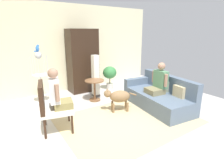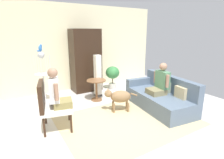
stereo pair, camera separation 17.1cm
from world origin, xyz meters
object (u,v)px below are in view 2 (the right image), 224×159
(column_lamp, at_px, (98,76))
(potted_plant, at_px, (113,74))
(bird_cage_stand, at_px, (43,75))
(round_end_table, at_px, (96,87))
(couch, at_px, (160,97))
(person_on_armchair, at_px, (57,92))
(armoire_cabinet, at_px, (86,61))
(armchair, at_px, (49,103))
(person_on_couch, at_px, (160,82))
(parrot, at_px, (40,48))
(dog, at_px, (119,97))

(column_lamp, bearing_deg, potted_plant, 25.95)
(bird_cage_stand, bearing_deg, round_end_table, -24.36)
(couch, xyz_separation_m, person_on_armchair, (-2.60, 0.31, 0.51))
(round_end_table, relative_size, armoire_cabinet, 0.30)
(armchair, height_order, column_lamp, column_lamp)
(person_on_couch, distance_m, person_on_armchair, 2.56)
(round_end_table, bearing_deg, person_on_armchair, -143.56)
(potted_plant, bearing_deg, couch, -82.13)
(person_on_armchair, distance_m, parrot, 1.77)
(armchair, relative_size, round_end_table, 1.65)
(column_lamp, bearing_deg, armchair, -143.54)
(person_on_couch, height_order, column_lamp, column_lamp)
(couch, height_order, round_end_table, couch)
(armoire_cabinet, bearing_deg, dog, -88.99)
(potted_plant, bearing_deg, armoire_cabinet, 156.44)
(couch, xyz_separation_m, person_on_couch, (-0.06, -0.02, 0.42))
(parrot, height_order, potted_plant, parrot)
(armoire_cabinet, bearing_deg, potted_plant, -23.56)
(round_end_table, distance_m, armoire_cabinet, 1.21)
(person_on_couch, xyz_separation_m, armoire_cabinet, (-1.04, 2.37, 0.32))
(parrot, xyz_separation_m, column_lamp, (1.53, -0.30, -0.90))
(person_on_armchair, height_order, parrot, parrot)
(person_on_couch, bearing_deg, round_end_table, 131.07)
(person_on_armchair, xyz_separation_m, dog, (1.53, 0.04, -0.41))
(person_on_armchair, height_order, bird_cage_stand, bird_cage_stand)
(armchair, relative_size, potted_plant, 1.26)
(potted_plant, bearing_deg, person_on_couch, -83.92)
(couch, relative_size, armoire_cabinet, 0.99)
(couch, bearing_deg, bird_cage_stand, 143.09)
(round_end_table, height_order, dog, round_end_table)
(couch, relative_size, column_lamp, 1.56)
(armchair, bearing_deg, column_lamp, 36.46)
(armchair, distance_m, parrot, 1.85)
(person_on_armchair, bearing_deg, bird_cage_stand, 88.61)
(couch, xyz_separation_m, armchair, (-2.76, 0.35, 0.30))
(armchair, xyz_separation_m, person_on_couch, (2.70, -0.37, 0.12))
(column_lamp, bearing_deg, dog, -91.73)
(couch, height_order, armoire_cabinet, armoire_cabinet)
(round_end_table, bearing_deg, armchair, -147.50)
(round_end_table, height_order, potted_plant, potted_plant)
(column_lamp, relative_size, armoire_cabinet, 0.63)
(parrot, bearing_deg, couch, -36.88)
(person_on_couch, bearing_deg, person_on_armchair, 172.57)
(round_end_table, xyz_separation_m, dog, (0.16, -0.97, -0.02))
(person_on_couch, distance_m, column_lamp, 1.91)
(round_end_table, xyz_separation_m, armoire_cabinet, (0.13, 1.03, 0.62))
(person_on_couch, height_order, potted_plant, person_on_couch)
(person_on_armchair, relative_size, round_end_table, 1.33)
(person_on_couch, distance_m, dog, 1.12)
(column_lamp, xyz_separation_m, armoire_cabinet, (-0.07, 0.73, 0.39))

